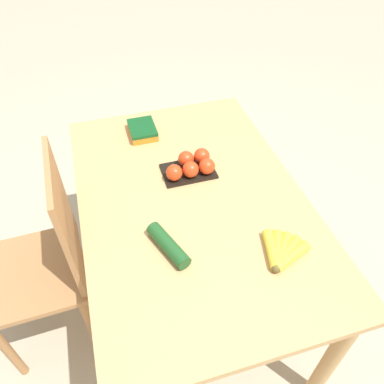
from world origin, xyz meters
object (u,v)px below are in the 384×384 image
object	(u,v)px
banana_bunch	(282,252)
tomato_pack	(191,166)
carrot_bag	(142,130)
cucumber_near	(168,245)
chair	(48,262)

from	to	relation	value
banana_bunch	tomato_pack	bearing A→B (deg)	19.07
carrot_bag	cucumber_near	xyz separation A→B (m)	(-0.68, 0.05, -0.00)
carrot_bag	cucumber_near	world-z (taller)	cucumber_near
chair	cucumber_near	xyz separation A→B (m)	(-0.26, -0.45, 0.26)
chair	banana_bunch	xyz separation A→B (m)	(-0.39, -0.81, 0.26)
chair	banana_bunch	world-z (taller)	chair
banana_bunch	tomato_pack	size ratio (longest dim) A/B	0.77
chair	tomato_pack	world-z (taller)	chair
chair	carrot_bag	distance (m)	0.71
cucumber_near	banana_bunch	bearing A→B (deg)	-110.17
carrot_bag	cucumber_near	distance (m)	0.68
carrot_bag	banana_bunch	bearing A→B (deg)	-159.08
tomato_pack	carrot_bag	bearing A→B (deg)	23.66
chair	tomato_pack	distance (m)	0.71
cucumber_near	tomato_pack	bearing A→B (deg)	-27.58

